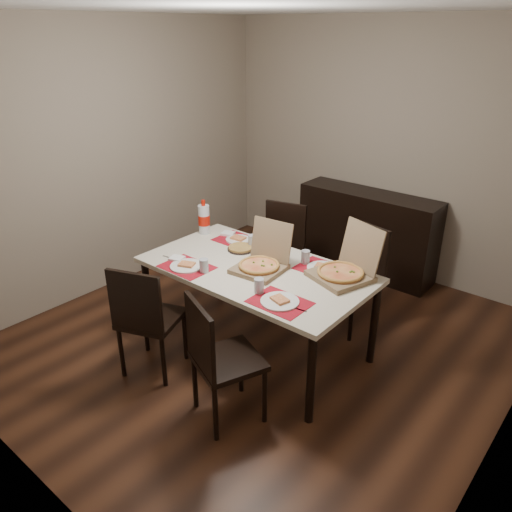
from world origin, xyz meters
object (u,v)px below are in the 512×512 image
at_px(chair_far_left, 281,247).
at_px(chair_far_right, 358,272).
at_px(sideboard, 367,233).
at_px(dining_table, 256,275).
at_px(soda_bottle, 204,219).
at_px(chair_near_right, 218,356).
at_px(dip_bowl, 278,261).
at_px(pizza_box_center, 261,263).
at_px(chair_near_left, 146,316).

height_order(chair_far_left, chair_far_right, same).
relative_size(sideboard, dining_table, 0.83).
bearing_deg(sideboard, soda_bottle, -116.13).
distance_m(chair_near_right, dip_bowl, 1.05).
distance_m(dining_table, dip_bowl, 0.21).
xyz_separation_m(sideboard, chair_near_right, (0.36, -2.70, 0.06)).
height_order(chair_far_left, pizza_box_center, pizza_box_center).
relative_size(dining_table, pizza_box_center, 4.20).
bearing_deg(chair_far_right, sideboard, 114.14).
height_order(chair_far_left, soda_bottle, soda_bottle).
bearing_deg(dining_table, sideboard, 90.65).
bearing_deg(soda_bottle, chair_near_right, -42.07).
xyz_separation_m(chair_far_right, pizza_box_center, (-0.38, -0.88, 0.30)).
relative_size(chair_far_left, pizza_box_center, 2.17).
bearing_deg(dining_table, chair_near_left, -117.72).
xyz_separation_m(chair_far_left, dip_bowl, (0.50, -0.71, 0.26)).
bearing_deg(dip_bowl, chair_far_right, 63.25).
distance_m(chair_near_left, pizza_box_center, 0.96).
bearing_deg(soda_bottle, chair_far_left, 57.14).
relative_size(dip_bowl, soda_bottle, 0.42).
height_order(chair_near_right, chair_far_left, same).
bearing_deg(soda_bottle, chair_far_right, 26.37).
bearing_deg(dining_table, chair_far_left, 115.47).
xyz_separation_m(sideboard, chair_far_left, (-0.40, -1.01, 0.06)).
distance_m(chair_far_left, dip_bowl, 0.90).
height_order(sideboard, dip_bowl, sideboard).
relative_size(sideboard, chair_far_right, 1.61).
bearing_deg(soda_bottle, sideboard, 63.87).
distance_m(dining_table, chair_far_left, 0.99).
distance_m(chair_near_left, soda_bottle, 1.18).
bearing_deg(pizza_box_center, chair_far_left, 118.26).
height_order(dining_table, chair_near_right, chair_near_right).
relative_size(chair_near_right, chair_far_right, 1.00).
bearing_deg(soda_bottle, chair_near_left, -68.41).
bearing_deg(pizza_box_center, chair_near_left, -120.70).
xyz_separation_m(chair_far_right, soda_bottle, (-1.26, -0.63, 0.37)).
relative_size(chair_far_left, soda_bottle, 2.94).
distance_m(chair_near_right, soda_bottle, 1.62).
bearing_deg(dip_bowl, soda_bottle, 175.16).
distance_m(chair_far_right, soda_bottle, 1.46).
bearing_deg(dip_bowl, chair_near_right, -74.99).
distance_m(chair_near_right, chair_far_left, 1.85).
xyz_separation_m(dining_table, soda_bottle, (-0.83, 0.25, 0.20)).
xyz_separation_m(chair_near_left, dip_bowl, (0.49, 0.97, 0.26)).
distance_m(dining_table, chair_far_right, 1.00).
distance_m(pizza_box_center, soda_bottle, 0.92).
height_order(sideboard, dining_table, sideboard).
distance_m(chair_near_left, dip_bowl, 1.11).
relative_size(chair_near_left, dip_bowl, 6.98).
distance_m(chair_near_right, pizza_box_center, 0.90).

